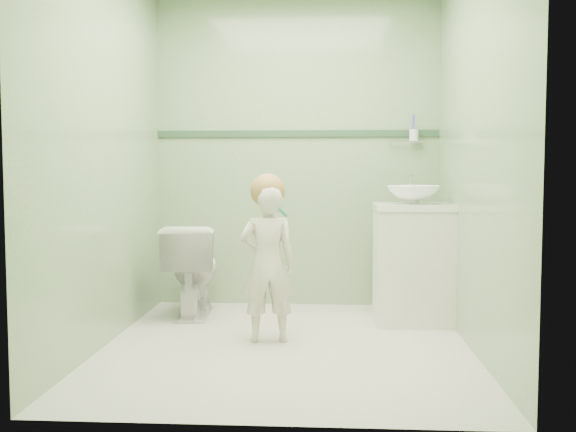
{
  "coord_description": "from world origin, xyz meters",
  "views": [
    {
      "loc": [
        0.25,
        -3.9,
        1.06
      ],
      "look_at": [
        0.0,
        0.15,
        0.78
      ],
      "focal_mm": 40.85,
      "sensor_mm": 36.0,
      "label": 1
    }
  ],
  "objects": [
    {
      "name": "faucet",
      "position": [
        0.84,
        0.89,
        0.97
      ],
      "size": [
        0.03,
        0.13,
        0.18
      ],
      "color": "silver",
      "rests_on": "counter"
    },
    {
      "name": "hair_cap",
      "position": [
        -0.12,
        0.12,
        0.94
      ],
      "size": [
        0.22,
        0.22,
        0.22
      ],
      "primitive_type": "sphere",
      "color": "#A57440",
      "rests_on": "toddler"
    },
    {
      "name": "basin",
      "position": [
        0.84,
        0.7,
        0.89
      ],
      "size": [
        0.37,
        0.37,
        0.13
      ],
      "primitive_type": "imported",
      "color": "white",
      "rests_on": "counter"
    },
    {
      "name": "counter",
      "position": [
        0.84,
        0.7,
        0.81
      ],
      "size": [
        0.54,
        0.52,
        0.04
      ],
      "primitive_type": "cube",
      "color": "white",
      "rests_on": "vanity"
    },
    {
      "name": "trim_stripe",
      "position": [
        0.0,
        1.24,
        1.35
      ],
      "size": [
        2.2,
        0.02,
        0.05
      ],
      "primitive_type": "cube",
      "color": "#2D4E34",
      "rests_on": "room_shell"
    },
    {
      "name": "cup_holder",
      "position": [
        0.89,
        1.18,
        1.33
      ],
      "size": [
        0.26,
        0.07,
        0.21
      ],
      "color": "silver",
      "rests_on": "room_shell"
    },
    {
      "name": "teal_toothbrush",
      "position": [
        -0.03,
        -0.01,
        0.82
      ],
      "size": [
        0.11,
        0.14,
        0.08
      ],
      "color": "#0D7B58",
      "rests_on": "toddler"
    },
    {
      "name": "toilet",
      "position": [
        -0.74,
        0.8,
        0.34
      ],
      "size": [
        0.41,
        0.68,
        0.67
      ],
      "primitive_type": "imported",
      "rotation": [
        0.0,
        0.0,
        3.2
      ],
      "color": "white",
      "rests_on": "ground"
    },
    {
      "name": "ground",
      "position": [
        0.0,
        0.0,
        0.0
      ],
      "size": [
        2.5,
        2.5,
        0.0
      ],
      "primitive_type": "plane",
      "color": "silver",
      "rests_on": "ground"
    },
    {
      "name": "vanity",
      "position": [
        0.84,
        0.7,
        0.4
      ],
      "size": [
        0.52,
        0.5,
        0.8
      ],
      "primitive_type": "cube",
      "color": "silver",
      "rests_on": "ground"
    },
    {
      "name": "room_shell",
      "position": [
        0.0,
        0.0,
        1.2
      ],
      "size": [
        2.5,
        2.54,
        2.4
      ],
      "color": "#80AC7A",
      "rests_on": "ground"
    },
    {
      "name": "toddler",
      "position": [
        -0.12,
        0.1,
        0.49
      ],
      "size": [
        0.39,
        0.3,
        0.97
      ],
      "primitive_type": "imported",
      "rotation": [
        0.0,
        0.0,
        3.33
      ],
      "color": "silver",
      "rests_on": "ground"
    }
  ]
}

